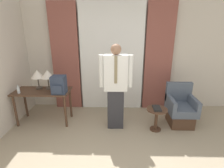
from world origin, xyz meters
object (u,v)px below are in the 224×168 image
object	(u,v)px
desk	(43,96)
book	(157,108)
backpack	(59,85)
table_lamp_left	(37,75)
bottle_near_edge	(18,90)
armchair	(180,109)
person	(116,85)
side_table	(156,116)
table_lamp_right	(47,75)

from	to	relation	value
desk	book	size ratio (longest dim) A/B	4.58
backpack	table_lamp_left	bearing A→B (deg)	154.77
backpack	book	size ratio (longest dim) A/B	1.42
desk	bottle_near_edge	world-z (taller)	bottle_near_edge
bottle_near_edge	armchair	size ratio (longest dim) A/B	0.20
bottle_near_edge	person	bearing A→B (deg)	-1.04
armchair	book	xyz separation A→B (m)	(-0.58, -0.27, 0.16)
bottle_near_edge	backpack	xyz separation A→B (m)	(0.84, 0.02, 0.11)
desk	table_lamp_left	bearing A→B (deg)	133.05
side_table	book	world-z (taller)	book
side_table	person	bearing A→B (deg)	173.26
table_lamp_left	book	world-z (taller)	table_lamp_left
table_lamp_right	side_table	xyz separation A→B (m)	(2.29, -0.41, -0.72)
book	person	bearing A→B (deg)	172.85
armchair	book	world-z (taller)	armchair
desk	side_table	xyz separation A→B (m)	(2.40, -0.29, -0.29)
table_lamp_right	bottle_near_edge	world-z (taller)	table_lamp_right
table_lamp_right	bottle_near_edge	size ratio (longest dim) A/B	2.41
backpack	person	bearing A→B (deg)	-2.90
desk	bottle_near_edge	size ratio (longest dim) A/B	6.73
table_lamp_left	armchair	world-z (taller)	table_lamp_left
person	side_table	world-z (taller)	person
side_table	book	xyz separation A→B (m)	(-0.01, -0.01, 0.17)
table_lamp_right	book	distance (m)	2.39
desk	table_lamp_right	world-z (taller)	table_lamp_right
table_lamp_left	book	xyz separation A→B (m)	(2.51, -0.41, -0.56)
person	armchair	world-z (taller)	person
book	table_lamp_left	bearing A→B (deg)	170.69
table_lamp_left	desk	bearing A→B (deg)	-46.95
table_lamp_left	side_table	size ratio (longest dim) A/B	0.87
armchair	table_lamp_right	bearing A→B (deg)	177.27
table_lamp_left	bottle_near_edge	bearing A→B (deg)	-138.67
bottle_near_edge	person	distance (m)	2.00
person	book	distance (m)	0.95
table_lamp_left	armchair	bearing A→B (deg)	-2.54
bottle_near_edge	armchair	distance (m)	3.43
desk	armchair	bearing A→B (deg)	-0.38
bottle_near_edge	side_table	size ratio (longest dim) A/B	0.36
desk	book	distance (m)	2.42
desk	book	bearing A→B (deg)	-6.99
backpack	person	xyz separation A→B (m)	(1.15, -0.06, 0.03)
desk	backpack	bearing A→B (deg)	-17.47
side_table	desk	bearing A→B (deg)	173.15
side_table	armchair	bearing A→B (deg)	25.27
desk	backpack	size ratio (longest dim) A/B	3.22
desk	table_lamp_left	distance (m)	0.46
table_lamp_right	backpack	xyz separation A→B (m)	(0.31, -0.25, -0.14)
table_lamp_left	bottle_near_edge	distance (m)	0.48
table_lamp_left	person	bearing A→B (deg)	-10.36
backpack	person	size ratio (longest dim) A/B	0.21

